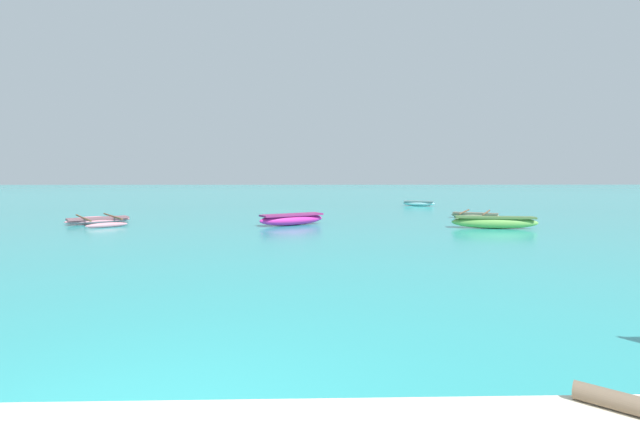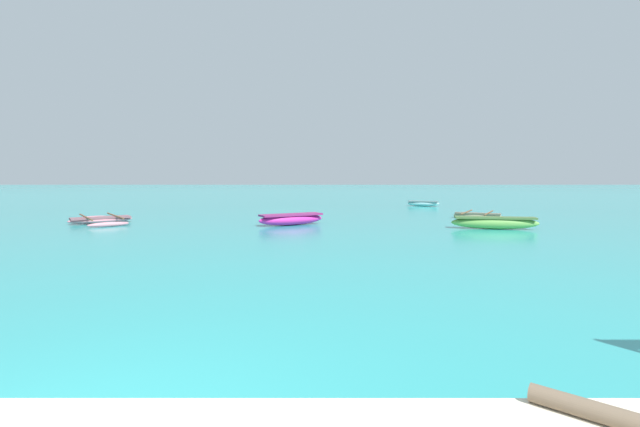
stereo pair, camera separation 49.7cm
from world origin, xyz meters
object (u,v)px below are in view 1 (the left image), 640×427
(moored_boat_4, at_px, (98,220))
(moored_boat_2, at_px, (419,203))
(moored_boat_3, at_px, (494,222))
(moored_boat_0, at_px, (475,215))
(moored_boat_1, at_px, (292,219))

(moored_boat_4, bearing_deg, moored_boat_2, -2.87)
(moored_boat_2, distance_m, moored_boat_3, 13.64)
(moored_boat_0, bearing_deg, moored_boat_2, 121.18)
(moored_boat_3, height_order, moored_boat_4, moored_boat_3)
(moored_boat_2, xyz_separation_m, moored_boat_3, (-0.43, -13.64, 0.06))
(moored_boat_2, xyz_separation_m, moored_boat_4, (-17.30, -11.40, -0.06))
(moored_boat_2, bearing_deg, moored_boat_0, -62.87)
(moored_boat_0, relative_size, moored_boat_1, 1.20)
(moored_boat_1, xyz_separation_m, moored_boat_4, (-8.65, 0.80, -0.11))
(moored_boat_0, distance_m, moored_boat_1, 9.51)
(moored_boat_1, xyz_separation_m, moored_boat_2, (8.65, 12.21, -0.06))
(moored_boat_0, distance_m, moored_boat_4, 17.85)
(moored_boat_3, bearing_deg, moored_boat_1, -179.46)
(moored_boat_1, relative_size, moored_boat_2, 1.30)
(moored_boat_1, distance_m, moored_boat_2, 14.96)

